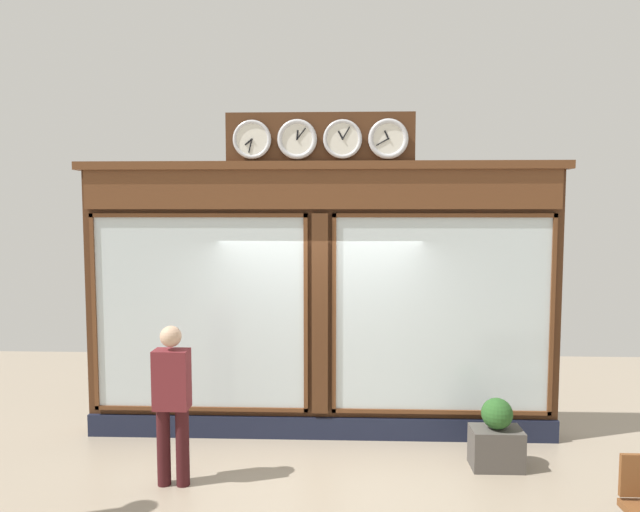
{
  "coord_description": "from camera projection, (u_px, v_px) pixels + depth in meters",
  "views": [
    {
      "loc": [
        -0.25,
        6.94,
        2.87
      ],
      "look_at": [
        0.0,
        0.0,
        2.31
      ],
      "focal_mm": 31.8,
      "sensor_mm": 36.0,
      "label": 1
    }
  ],
  "objects": [
    {
      "name": "planter_shrub",
      "position": [
        497.0,
        414.0,
        6.28
      ],
      "size": [
        0.34,
        0.34,
        0.34
      ],
      "primitive_type": "sphere",
      "color": "#285623",
      "rests_on": "planter_box"
    },
    {
      "name": "shop_facade",
      "position": [
        320.0,
        298.0,
        7.13
      ],
      "size": [
        6.03,
        0.42,
        4.06
      ],
      "color": "#4C2B16",
      "rests_on": "ground_plane"
    },
    {
      "name": "pedestrian",
      "position": [
        172.0,
        398.0,
        5.86
      ],
      "size": [
        0.36,
        0.22,
        1.69
      ],
      "color": "#3A1316",
      "rests_on": "ground_plane"
    },
    {
      "name": "planter_box",
      "position": [
        496.0,
        448.0,
        6.32
      ],
      "size": [
        0.56,
        0.36,
        0.45
      ],
      "primitive_type": "cube",
      "color": "#4C4742",
      "rests_on": "ground_plane"
    }
  ]
}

